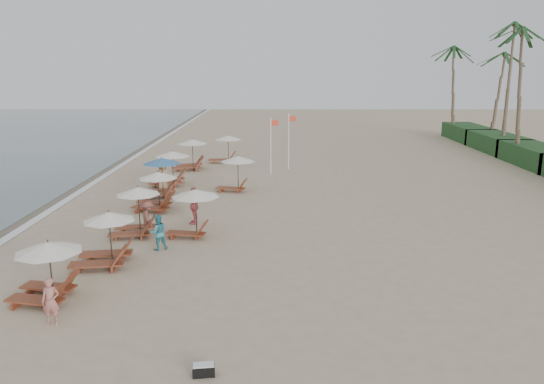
{
  "coord_description": "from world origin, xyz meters",
  "views": [
    {
      "loc": [
        1.07,
        -18.76,
        7.61
      ],
      "look_at": [
        0.96,
        7.53,
        1.3
      ],
      "focal_mm": 34.17,
      "sensor_mm": 36.0,
      "label": 1
    }
  ],
  "objects_px": {
    "inland_station_0": "(192,206)",
    "beachgoer_mid_a": "(158,232)",
    "lounger_station_0": "(44,271)",
    "lounger_station_5": "(169,169)",
    "lounger_station_6": "(189,155)",
    "beachgoer_far_b": "(163,176)",
    "beachgoer_near": "(51,301)",
    "lounger_station_2": "(134,212)",
    "beachgoer_mid_b": "(148,218)",
    "inland_station_1": "(235,169)",
    "inland_station_2": "(225,147)",
    "beachgoer_far_a": "(194,206)",
    "duffel_bag": "(204,370)",
    "lounger_station_1": "(104,242)",
    "flag_pole_near": "(271,143)",
    "lounger_station_3": "(154,192)",
    "lounger_station_4": "(159,177)"
  },
  "relations": [
    {
      "from": "lounger_station_5",
      "to": "beachgoer_far_b",
      "type": "bearing_deg",
      "value": -92.46
    },
    {
      "from": "inland_station_1",
      "to": "beachgoer_mid_b",
      "type": "bearing_deg",
      "value": -110.53
    },
    {
      "from": "beachgoer_near",
      "to": "lounger_station_5",
      "type": "bearing_deg",
      "value": 87.1
    },
    {
      "from": "lounger_station_2",
      "to": "lounger_station_6",
      "type": "relative_size",
      "value": 0.88
    },
    {
      "from": "lounger_station_6",
      "to": "inland_station_2",
      "type": "xyz_separation_m",
      "value": [
        2.45,
        3.01,
        0.17
      ]
    },
    {
      "from": "lounger_station_6",
      "to": "lounger_station_0",
      "type": "bearing_deg",
      "value": -92.85
    },
    {
      "from": "lounger_station_6",
      "to": "beachgoer_mid_a",
      "type": "distance_m",
      "value": 18.13
    },
    {
      "from": "lounger_station_3",
      "to": "duffel_bag",
      "type": "distance_m",
      "value": 16.54
    },
    {
      "from": "lounger_station_0",
      "to": "lounger_station_1",
      "type": "distance_m",
      "value": 3.33
    },
    {
      "from": "lounger_station_5",
      "to": "inland_station_2",
      "type": "distance_m",
      "value": 8.93
    },
    {
      "from": "inland_station_1",
      "to": "duffel_bag",
      "type": "relative_size",
      "value": 4.38
    },
    {
      "from": "inland_station_0",
      "to": "beachgoer_mid_a",
      "type": "distance_m",
      "value": 2.23
    },
    {
      "from": "lounger_station_0",
      "to": "lounger_station_6",
      "type": "height_order",
      "value": "lounger_station_6"
    },
    {
      "from": "inland_station_2",
      "to": "flag_pole_near",
      "type": "relative_size",
      "value": 0.68
    },
    {
      "from": "lounger_station_6",
      "to": "duffel_bag",
      "type": "bearing_deg",
      "value": -80.25
    },
    {
      "from": "beachgoer_mid_a",
      "to": "lounger_station_6",
      "type": "bearing_deg",
      "value": -110.78
    },
    {
      "from": "lounger_station_5",
      "to": "inland_station_1",
      "type": "distance_m",
      "value": 4.88
    },
    {
      "from": "beachgoer_far_a",
      "to": "beachgoer_far_b",
      "type": "bearing_deg",
      "value": -148.98
    },
    {
      "from": "inland_station_1",
      "to": "beachgoer_near",
      "type": "height_order",
      "value": "inland_station_1"
    },
    {
      "from": "beachgoer_far_b",
      "to": "flag_pole_near",
      "type": "height_order",
      "value": "flag_pole_near"
    },
    {
      "from": "lounger_station_0",
      "to": "beachgoer_far_b",
      "type": "height_order",
      "value": "lounger_station_0"
    },
    {
      "from": "beachgoer_mid_b",
      "to": "duffel_bag",
      "type": "relative_size",
      "value": 2.84
    },
    {
      "from": "lounger_station_1",
      "to": "beachgoer_mid_b",
      "type": "distance_m",
      "value": 3.76
    },
    {
      "from": "beachgoer_near",
      "to": "lounger_station_1",
      "type": "bearing_deg",
      "value": 85.67
    },
    {
      "from": "beachgoer_far_b",
      "to": "lounger_station_6",
      "type": "bearing_deg",
      "value": 28.5
    },
    {
      "from": "inland_station_1",
      "to": "duffel_bag",
      "type": "height_order",
      "value": "inland_station_1"
    },
    {
      "from": "lounger_station_0",
      "to": "inland_station_1",
      "type": "bearing_deg",
      "value": 71.93
    },
    {
      "from": "flag_pole_near",
      "to": "lounger_station_0",
      "type": "bearing_deg",
      "value": -109.35
    },
    {
      "from": "lounger_station_0",
      "to": "beachgoer_far_a",
      "type": "bearing_deg",
      "value": 67.44
    },
    {
      "from": "lounger_station_2",
      "to": "beachgoer_near",
      "type": "bearing_deg",
      "value": -91.89
    },
    {
      "from": "lounger_station_1",
      "to": "inland_station_2",
      "type": "relative_size",
      "value": 0.91
    },
    {
      "from": "lounger_station_0",
      "to": "lounger_station_5",
      "type": "height_order",
      "value": "lounger_station_5"
    },
    {
      "from": "lounger_station_2",
      "to": "lounger_station_5",
      "type": "relative_size",
      "value": 0.88
    },
    {
      "from": "lounger_station_2",
      "to": "beachgoer_far_a",
      "type": "xyz_separation_m",
      "value": [
        2.49,
        1.86,
        -0.16
      ]
    },
    {
      "from": "lounger_station_6",
      "to": "beachgoer_near",
      "type": "height_order",
      "value": "lounger_station_6"
    },
    {
      "from": "beachgoer_mid_a",
      "to": "inland_station_1",
      "type": "bearing_deg",
      "value": -128.56
    },
    {
      "from": "inland_station_0",
      "to": "duffel_bag",
      "type": "xyz_separation_m",
      "value": [
        1.98,
        -11.11,
        -1.3
      ]
    },
    {
      "from": "inland_station_1",
      "to": "beachgoer_mid_b",
      "type": "distance_m",
      "value": 9.68
    },
    {
      "from": "lounger_station_0",
      "to": "lounger_station_2",
      "type": "relative_size",
      "value": 1.04
    },
    {
      "from": "beachgoer_mid_b",
      "to": "beachgoer_far_b",
      "type": "xyz_separation_m",
      "value": [
        -1.23,
        9.15,
        0.1
      ]
    },
    {
      "from": "lounger_station_2",
      "to": "beachgoer_near",
      "type": "height_order",
      "value": "lounger_station_2"
    },
    {
      "from": "lounger_station_3",
      "to": "duffel_bag",
      "type": "height_order",
      "value": "lounger_station_3"
    },
    {
      "from": "inland_station_2",
      "to": "lounger_station_5",
      "type": "bearing_deg",
      "value": -109.31
    },
    {
      "from": "beachgoer_near",
      "to": "beachgoer_far_b",
      "type": "relative_size",
      "value": 0.78
    },
    {
      "from": "beachgoer_far_a",
      "to": "duffel_bag",
      "type": "height_order",
      "value": "beachgoer_far_a"
    },
    {
      "from": "lounger_station_1",
      "to": "lounger_station_6",
      "type": "height_order",
      "value": "lounger_station_6"
    },
    {
      "from": "lounger_station_0",
      "to": "lounger_station_2",
      "type": "bearing_deg",
      "value": 80.44
    },
    {
      "from": "lounger_station_1",
      "to": "beachgoer_mid_b",
      "type": "height_order",
      "value": "lounger_station_1"
    },
    {
      "from": "beachgoer_mid_b",
      "to": "lounger_station_6",
      "type": "bearing_deg",
      "value": -24.6
    },
    {
      "from": "lounger_station_4",
      "to": "flag_pole_near",
      "type": "bearing_deg",
      "value": 45.12
    }
  ]
}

